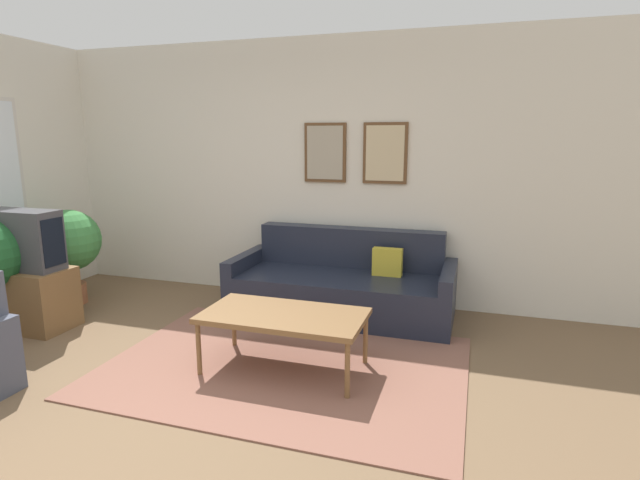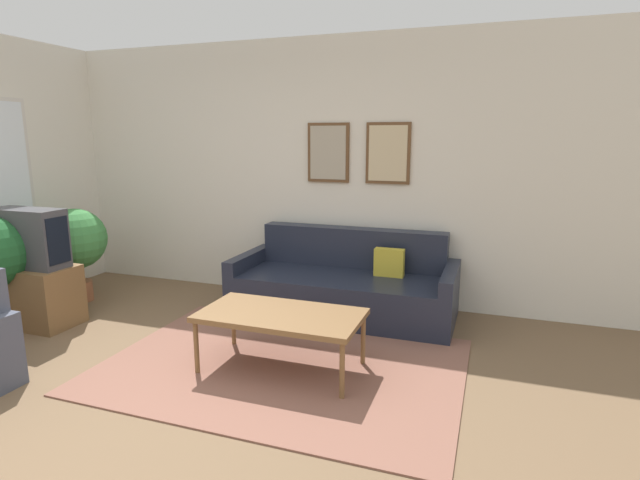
# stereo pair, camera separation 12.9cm
# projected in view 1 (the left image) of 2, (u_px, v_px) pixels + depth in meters

# --- Properties ---
(ground_plane) EXTENTS (16.00, 16.00, 0.00)m
(ground_plane) POSITION_uv_depth(u_px,v_px,m) (122.00, 427.00, 2.99)
(ground_plane) COLOR brown
(area_rug) EXTENTS (2.66, 1.90, 0.01)m
(area_rug) POSITION_uv_depth(u_px,v_px,m) (285.00, 366.00, 3.78)
(area_rug) COLOR brown
(area_rug) RESTS_ON ground_plane
(wall_back) EXTENTS (8.00, 0.09, 2.70)m
(wall_back) POSITION_uv_depth(u_px,v_px,m) (289.00, 171.00, 5.32)
(wall_back) COLOR silver
(wall_back) RESTS_ON ground_plane
(couch) EXTENTS (2.13, 0.90, 0.80)m
(couch) POSITION_uv_depth(u_px,v_px,m) (343.00, 286.00, 4.89)
(couch) COLOR #1E2333
(couch) RESTS_ON ground_plane
(coffee_table) EXTENTS (1.19, 0.63, 0.45)m
(coffee_table) POSITION_uv_depth(u_px,v_px,m) (284.00, 318.00, 3.65)
(coffee_table) COLOR brown
(coffee_table) RESTS_ON ground_plane
(tv_stand) EXTENTS (0.78, 0.45, 0.55)m
(tv_stand) POSITION_uv_depth(u_px,v_px,m) (29.00, 298.00, 4.52)
(tv_stand) COLOR brown
(tv_stand) RESTS_ON ground_plane
(tv) EXTENTS (0.71, 0.28, 0.53)m
(tv) POSITION_uv_depth(u_px,v_px,m) (22.00, 240.00, 4.41)
(tv) COLOR #424247
(tv) RESTS_ON tv_stand
(potted_plant_by_window) EXTENTS (0.63, 0.63, 0.99)m
(potted_plant_by_window) POSITION_uv_depth(u_px,v_px,m) (69.00, 243.00, 5.10)
(potted_plant_by_window) COLOR #935638
(potted_plant_by_window) RESTS_ON ground_plane
(potted_plant_small) EXTENTS (0.45, 0.45, 0.74)m
(potted_plant_small) POSITION_uv_depth(u_px,v_px,m) (13.00, 270.00, 4.81)
(potted_plant_small) COLOR #383D42
(potted_plant_small) RESTS_ON ground_plane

